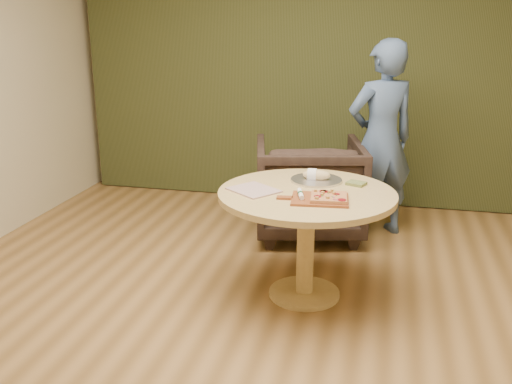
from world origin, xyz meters
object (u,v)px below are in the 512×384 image
(flatbread_pizza, at_px, (329,197))
(person_standing, at_px, (381,140))
(armchair, at_px, (309,183))
(bread_roll, at_px, (315,175))
(cutlery_roll, at_px, (301,194))
(pedestal_table, at_px, (306,212))
(pizza_paddle, at_px, (318,199))
(serving_tray, at_px, (316,180))

(flatbread_pizza, height_order, person_standing, person_standing)
(armchair, bearing_deg, flatbread_pizza, 89.83)
(bread_roll, height_order, person_standing, person_standing)
(cutlery_roll, bearing_deg, armchair, 81.39)
(pedestal_table, bearing_deg, pizza_paddle, -60.71)
(flatbread_pizza, bearing_deg, person_standing, 79.50)
(flatbread_pizza, bearing_deg, armchair, 102.76)
(pedestal_table, distance_m, cutlery_roll, 0.23)
(cutlery_roll, height_order, armchair, armchair)
(armchair, distance_m, person_standing, 0.71)
(cutlery_roll, relative_size, armchair, 0.21)
(armchair, bearing_deg, pedestal_table, 84.17)
(pizza_paddle, bearing_deg, flatbread_pizza, -8.55)
(serving_tray, xyz_separation_m, armchair, (-0.17, 0.92, -0.30))
(pizza_paddle, distance_m, armchair, 1.40)
(pizza_paddle, distance_m, person_standing, 1.53)
(pizza_paddle, height_order, armchair, armchair)
(pizza_paddle, relative_size, person_standing, 0.27)
(flatbread_pizza, height_order, bread_roll, bread_roll)
(pizza_paddle, xyz_separation_m, flatbread_pizza, (0.06, -0.00, 0.02))
(flatbread_pizza, relative_size, armchair, 0.26)
(flatbread_pizza, relative_size, person_standing, 0.14)
(pizza_paddle, relative_size, cutlery_roll, 2.32)
(pizza_paddle, xyz_separation_m, bread_roll, (-0.08, 0.43, 0.04))
(pizza_paddle, xyz_separation_m, serving_tray, (-0.07, 0.43, -0.00))
(serving_tray, bearing_deg, person_standing, 69.03)
(cutlery_roll, distance_m, person_standing, 1.55)
(person_standing, bearing_deg, flatbread_pizza, 49.67)
(pedestal_table, xyz_separation_m, cutlery_roll, (-0.02, -0.15, 0.17))
(bread_roll, bearing_deg, armchair, 100.19)
(pizza_paddle, height_order, cutlery_roll, cutlery_roll)
(pedestal_table, height_order, person_standing, person_standing)
(flatbread_pizza, relative_size, serving_tray, 0.67)
(pedestal_table, distance_m, serving_tray, 0.30)
(cutlery_roll, distance_m, bread_roll, 0.41)
(pedestal_table, distance_m, person_standing, 1.41)
(person_standing, bearing_deg, serving_tray, 39.20)
(serving_tray, bearing_deg, flatbread_pizza, -72.98)
(serving_tray, bearing_deg, pedestal_table, -96.19)
(serving_tray, height_order, armchair, armchair)
(serving_tray, distance_m, person_standing, 1.14)
(pedestal_table, height_order, armchair, armchair)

